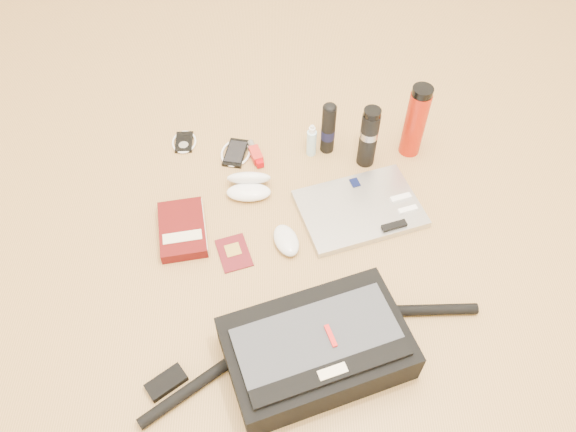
{
  "coord_description": "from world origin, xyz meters",
  "views": [
    {
      "loc": [
        -0.07,
        -0.94,
        1.42
      ],
      "look_at": [
        -0.05,
        0.12,
        0.06
      ],
      "focal_mm": 35.0,
      "sensor_mm": 36.0,
      "label": 1
    }
  ],
  "objects": [
    {
      "name": "passport",
      "position": [
        -0.21,
        0.02,
        0.0
      ],
      "size": [
        0.12,
        0.15,
        0.01
      ],
      "rotation": [
        0.0,
        0.0,
        0.31
      ],
      "color": "#540F15",
      "rests_on": "ground"
    },
    {
      "name": "laptop",
      "position": [
        0.19,
        0.18,
        0.01
      ],
      "size": [
        0.44,
        0.36,
        0.04
      ],
      "rotation": [
        0.0,
        0.0,
        0.3
      ],
      "color": "#B1B0B3",
      "rests_on": "ground"
    },
    {
      "name": "mouse",
      "position": [
        -0.05,
        0.05,
        0.02
      ],
      "size": [
        0.11,
        0.14,
        0.04
      ],
      "rotation": [
        0.0,
        0.0,
        0.32
      ],
      "color": "silver",
      "rests_on": "ground"
    },
    {
      "name": "aerosol_can",
      "position": [
        0.1,
        0.46,
        0.1
      ],
      "size": [
        0.05,
        0.05,
        0.2
      ],
      "rotation": [
        0.0,
        0.0,
        0.09
      ],
      "color": "black",
      "rests_on": "ground"
    },
    {
      "name": "spray_bottle",
      "position": [
        0.04,
        0.44,
        0.06
      ],
      "size": [
        0.04,
        0.04,
        0.13
      ],
      "rotation": [
        0.0,
        0.0,
        -0.04
      ],
      "color": "#AFDFF3",
      "rests_on": "ground"
    },
    {
      "name": "book",
      "position": [
        -0.37,
        0.1,
        0.02
      ],
      "size": [
        0.17,
        0.23,
        0.04
      ],
      "rotation": [
        0.0,
        0.0,
        0.17
      ],
      "color": "#490909",
      "rests_on": "ground"
    },
    {
      "name": "sunglasses_case",
      "position": [
        -0.17,
        0.27,
        0.03
      ],
      "size": [
        0.15,
        0.12,
        0.08
      ],
      "rotation": [
        0.0,
        0.0,
        -0.0
      ],
      "color": "white",
      "rests_on": "ground"
    },
    {
      "name": "ground",
      "position": [
        0.0,
        0.0,
        0.0
      ],
      "size": [
        4.0,
        4.0,
        0.0
      ],
      "primitive_type": "plane",
      "color": "#AB8047",
      "rests_on": "ground"
    },
    {
      "name": "phone",
      "position": [
        -0.22,
        0.44,
        0.01
      ],
      "size": [
        0.12,
        0.14,
        0.01
      ],
      "rotation": [
        0.0,
        0.0,
        -0.2
      ],
      "color": "black",
      "rests_on": "ground"
    },
    {
      "name": "thermos_red",
      "position": [
        0.39,
        0.45,
        0.14
      ],
      "size": [
        0.09,
        0.09,
        0.28
      ],
      "rotation": [
        0.0,
        0.0,
        0.34
      ],
      "color": "#AB1C0A",
      "rests_on": "ground"
    },
    {
      "name": "thermos_black",
      "position": [
        0.23,
        0.4,
        0.12
      ],
      "size": [
        0.07,
        0.07,
        0.23
      ],
      "rotation": [
        0.0,
        0.0,
        0.14
      ],
      "color": "black",
      "rests_on": "ground"
    },
    {
      "name": "inhaler",
      "position": [
        -0.15,
        0.43,
        0.02
      ],
      "size": [
        0.06,
        0.12,
        0.03
      ],
      "rotation": [
        0.0,
        0.0,
        0.32
      ],
      "color": "red",
      "rests_on": "ground"
    },
    {
      "name": "ipod",
      "position": [
        -0.41,
        0.5,
        0.01
      ],
      "size": [
        0.09,
        0.1,
        0.01
      ],
      "rotation": [
        0.0,
        0.0,
        0.03
      ],
      "color": "black",
      "rests_on": "ground"
    },
    {
      "name": "messenger_bag",
      "position": [
        0.02,
        -0.32,
        0.06
      ],
      "size": [
        0.92,
        0.42,
        0.13
      ],
      "rotation": [
        0.0,
        0.0,
        0.32
      ],
      "color": "black",
      "rests_on": "ground"
    }
  ]
}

